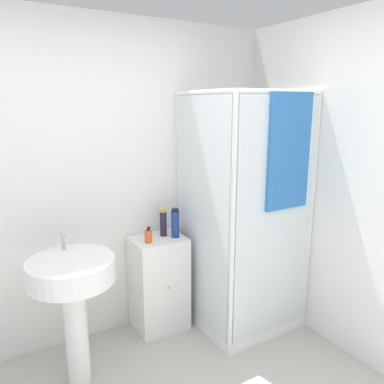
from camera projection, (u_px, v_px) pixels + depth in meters
name	position (u px, v px, depth m)	size (l,w,h in m)	color
wall_back	(74.00, 187.00, 2.81)	(6.40, 0.06, 2.50)	white
shower_enclosure	(243.00, 260.00, 3.13)	(0.81, 0.84, 1.96)	white
vanity_cabinet	(159.00, 283.00, 3.12)	(0.42, 0.37, 0.79)	white
sink	(73.00, 288.00, 2.42)	(0.55, 0.55, 1.03)	white
soap_dispenser	(148.00, 236.00, 2.93)	(0.06, 0.06, 0.13)	#E5562D
shampoo_bottle_tall_black	(163.00, 223.00, 3.07)	(0.06, 0.06, 0.23)	#281E33
shampoo_bottle_blue	(175.00, 223.00, 3.03)	(0.07, 0.07, 0.24)	navy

